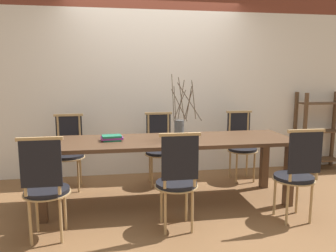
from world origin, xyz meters
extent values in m
plane|color=brown|center=(0.00, 0.00, 0.00)|extent=(16.00, 16.00, 0.00)
cube|color=silver|center=(0.00, 1.22, 1.19)|extent=(12.00, 0.06, 2.38)
cube|color=#4C3321|center=(0.00, 0.00, 0.73)|extent=(2.86, 0.82, 0.04)
cube|color=#4C3321|center=(-1.32, -0.31, 0.35)|extent=(0.09, 0.09, 0.71)
cube|color=#4C3321|center=(1.32, -0.31, 0.35)|extent=(0.09, 0.09, 0.71)
cube|color=#4C3321|center=(-1.32, 0.31, 0.35)|extent=(0.09, 0.09, 0.71)
cube|color=#4C3321|center=(1.32, 0.31, 0.35)|extent=(0.09, 0.09, 0.71)
cylinder|color=black|center=(-1.20, -0.64, 0.45)|extent=(0.39, 0.39, 0.04)
cylinder|color=tan|center=(-1.20, -0.64, 0.42)|extent=(0.42, 0.42, 0.01)
cylinder|color=tan|center=(-1.33, -0.51, 0.21)|extent=(0.03, 0.03, 0.43)
cylinder|color=tan|center=(-1.07, -0.51, 0.21)|extent=(0.03, 0.03, 0.43)
cylinder|color=tan|center=(-1.33, -0.77, 0.21)|extent=(0.03, 0.03, 0.43)
cylinder|color=tan|center=(-1.07, -0.77, 0.21)|extent=(0.03, 0.03, 0.43)
cylinder|color=tan|center=(-1.34, -0.81, 0.71)|extent=(0.03, 0.03, 0.50)
cylinder|color=tan|center=(-1.07, -0.81, 0.71)|extent=(0.03, 0.03, 0.50)
cube|color=black|center=(-1.20, -0.81, 0.74)|extent=(0.33, 0.02, 0.40)
cube|color=tan|center=(-1.20, -0.81, 0.95)|extent=(0.37, 0.03, 0.03)
cylinder|color=black|center=(-0.02, -0.64, 0.45)|extent=(0.39, 0.39, 0.04)
cylinder|color=tan|center=(-0.02, -0.64, 0.42)|extent=(0.42, 0.42, 0.01)
cylinder|color=tan|center=(-0.15, -0.51, 0.21)|extent=(0.03, 0.03, 0.43)
cylinder|color=tan|center=(0.10, -0.51, 0.21)|extent=(0.03, 0.03, 0.43)
cylinder|color=tan|center=(-0.15, -0.77, 0.21)|extent=(0.03, 0.03, 0.43)
cylinder|color=tan|center=(0.10, -0.77, 0.21)|extent=(0.03, 0.03, 0.43)
cylinder|color=tan|center=(-0.16, -0.81, 0.71)|extent=(0.03, 0.03, 0.50)
cylinder|color=tan|center=(0.11, -0.81, 0.71)|extent=(0.03, 0.03, 0.50)
cube|color=black|center=(-0.02, -0.81, 0.74)|extent=(0.33, 0.02, 0.40)
cube|color=tan|center=(-0.02, -0.81, 0.95)|extent=(0.37, 0.03, 0.03)
cylinder|color=black|center=(1.18, -0.64, 0.45)|extent=(0.39, 0.39, 0.04)
cylinder|color=tan|center=(1.18, -0.64, 0.42)|extent=(0.42, 0.42, 0.01)
cylinder|color=tan|center=(1.06, -0.51, 0.21)|extent=(0.03, 0.03, 0.43)
cylinder|color=tan|center=(1.31, -0.51, 0.21)|extent=(0.03, 0.03, 0.43)
cylinder|color=tan|center=(1.06, -0.77, 0.21)|extent=(0.03, 0.03, 0.43)
cylinder|color=tan|center=(1.31, -0.77, 0.21)|extent=(0.03, 0.03, 0.43)
cylinder|color=tan|center=(1.05, -0.81, 0.71)|extent=(0.03, 0.03, 0.50)
cylinder|color=tan|center=(1.32, -0.81, 0.71)|extent=(0.03, 0.03, 0.50)
cube|color=black|center=(1.18, -0.81, 0.74)|extent=(0.33, 0.02, 0.40)
cube|color=tan|center=(1.18, -0.81, 0.95)|extent=(0.37, 0.03, 0.03)
cylinder|color=black|center=(-1.19, 0.64, 0.45)|extent=(0.39, 0.39, 0.04)
cylinder|color=tan|center=(-1.19, 0.64, 0.42)|extent=(0.42, 0.42, 0.01)
cylinder|color=tan|center=(-1.06, 0.51, 0.21)|extent=(0.03, 0.03, 0.43)
cylinder|color=tan|center=(-1.31, 0.51, 0.21)|extent=(0.03, 0.03, 0.43)
cylinder|color=tan|center=(-1.06, 0.77, 0.21)|extent=(0.03, 0.03, 0.43)
cylinder|color=tan|center=(-1.31, 0.77, 0.21)|extent=(0.03, 0.03, 0.43)
cylinder|color=tan|center=(-1.05, 0.81, 0.71)|extent=(0.03, 0.03, 0.50)
cylinder|color=tan|center=(-1.32, 0.81, 0.71)|extent=(0.03, 0.03, 0.50)
cube|color=black|center=(-1.19, 0.81, 0.74)|extent=(0.33, 0.02, 0.40)
cube|color=tan|center=(-1.19, 0.81, 0.95)|extent=(0.37, 0.03, 0.03)
cylinder|color=black|center=(0.00, 0.64, 0.45)|extent=(0.39, 0.39, 0.04)
cylinder|color=tan|center=(0.00, 0.64, 0.42)|extent=(0.42, 0.42, 0.01)
cylinder|color=tan|center=(0.13, 0.51, 0.21)|extent=(0.03, 0.03, 0.43)
cylinder|color=tan|center=(-0.13, 0.51, 0.21)|extent=(0.03, 0.03, 0.43)
cylinder|color=tan|center=(0.13, 0.77, 0.21)|extent=(0.03, 0.03, 0.43)
cylinder|color=tan|center=(-0.13, 0.77, 0.21)|extent=(0.03, 0.03, 0.43)
cylinder|color=tan|center=(0.14, 0.81, 0.71)|extent=(0.03, 0.03, 0.50)
cylinder|color=tan|center=(-0.14, 0.81, 0.71)|extent=(0.03, 0.03, 0.50)
cube|color=black|center=(0.00, 0.81, 0.74)|extent=(0.33, 0.02, 0.40)
cube|color=tan|center=(0.00, 0.81, 0.95)|extent=(0.37, 0.03, 0.03)
cylinder|color=black|center=(1.16, 0.64, 0.45)|extent=(0.39, 0.39, 0.04)
cylinder|color=tan|center=(1.16, 0.64, 0.42)|extent=(0.42, 0.42, 0.01)
cylinder|color=tan|center=(1.28, 0.51, 0.21)|extent=(0.03, 0.03, 0.43)
cylinder|color=tan|center=(1.03, 0.51, 0.21)|extent=(0.03, 0.03, 0.43)
cylinder|color=tan|center=(1.28, 0.77, 0.21)|extent=(0.03, 0.03, 0.43)
cylinder|color=tan|center=(1.03, 0.77, 0.21)|extent=(0.03, 0.03, 0.43)
cylinder|color=tan|center=(1.29, 0.81, 0.71)|extent=(0.03, 0.03, 0.50)
cylinder|color=tan|center=(1.02, 0.81, 0.71)|extent=(0.03, 0.03, 0.50)
cube|color=black|center=(1.16, 0.81, 0.74)|extent=(0.33, 0.02, 0.40)
cube|color=tan|center=(1.16, 0.81, 0.95)|extent=(0.37, 0.03, 0.03)
cylinder|color=#4C5156|center=(0.14, 0.05, 0.85)|extent=(0.11, 0.11, 0.21)
cylinder|color=#473828|center=(0.29, -0.01, 1.18)|extent=(0.14, 0.32, 0.46)
cylinder|color=#473828|center=(0.15, 0.01, 1.20)|extent=(0.09, 0.04, 0.49)
cylinder|color=#473828|center=(0.24, 0.07, 1.13)|extent=(0.05, 0.22, 0.34)
cylinder|color=#473828|center=(0.16, 0.08, 1.18)|extent=(0.07, 0.06, 0.46)
cylinder|color=#473828|center=(0.12, -0.03, 1.13)|extent=(0.18, 0.04, 0.36)
cylinder|color=#473828|center=(0.25, 0.05, 1.15)|extent=(0.01, 0.23, 0.39)
cylinder|color=#473828|center=(0.09, 0.05, 1.15)|extent=(0.01, 0.11, 0.39)
cylinder|color=#473828|center=(0.06, 0.05, 1.22)|extent=(0.01, 0.15, 0.52)
cylinder|color=#473828|center=(0.23, -0.11, 1.17)|extent=(0.32, 0.19, 0.44)
cylinder|color=#473828|center=(0.16, 0.11, 1.13)|extent=(0.14, 0.05, 0.34)
cube|color=#1E6B4C|center=(-0.62, 0.01, 0.76)|extent=(0.20, 0.16, 0.02)
cube|color=#842D8C|center=(-0.63, 0.02, 0.78)|extent=(0.25, 0.19, 0.02)
cube|color=#1E6B4C|center=(-0.63, 0.01, 0.80)|extent=(0.23, 0.18, 0.02)
cube|color=#513823|center=(2.22, 0.86, 0.60)|extent=(0.04, 0.04, 1.20)
cube|color=#513823|center=(2.22, 1.13, 0.60)|extent=(0.04, 0.04, 1.20)
cube|color=#513823|center=(2.89, 1.13, 0.60)|extent=(0.04, 0.04, 1.20)
cube|color=#513823|center=(2.55, 0.99, 0.14)|extent=(0.67, 0.27, 0.02)
cube|color=#513823|center=(2.55, 0.99, 0.60)|extent=(0.67, 0.27, 0.02)
cube|color=#513823|center=(2.55, 0.99, 1.03)|extent=(0.67, 0.27, 0.02)
camera|label=1|loc=(-0.58, -3.58, 1.47)|focal=35.00mm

